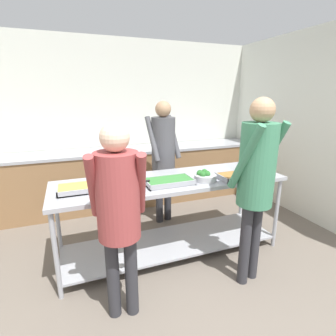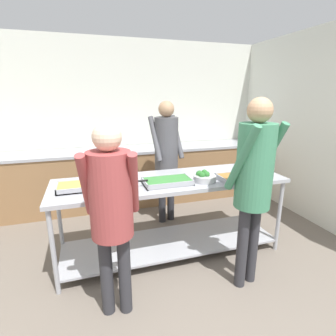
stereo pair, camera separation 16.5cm
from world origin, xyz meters
name	(u,v)px [view 1 (the left image)]	position (x,y,z in m)	size (l,w,h in m)	color
wall_rear	(121,122)	(0.00, 3.49, 1.32)	(4.75, 0.06, 2.65)	silver
wall_right	(312,128)	(2.35, 1.75, 1.32)	(0.06, 3.61, 2.65)	silver
back_counter	(128,176)	(0.00, 3.12, 0.47)	(4.59, 0.65, 0.93)	olive
serving_counter	(171,204)	(0.15, 1.54, 0.60)	(2.50, 0.77, 0.89)	#9EA0A8
serving_tray_vegetables	(79,188)	(-0.81, 1.51, 0.91)	(0.39, 0.27, 0.05)	#9EA0A8
sauce_pan	(125,186)	(-0.39, 1.39, 0.93)	(0.37, 0.23, 0.07)	#9EA0A8
serving_tray_roast	(169,182)	(0.07, 1.40, 0.91)	(0.49, 0.28, 0.05)	#9EA0A8
broccoli_bowl	(205,177)	(0.46, 1.36, 0.93)	(0.24, 0.24, 0.12)	#B2B2B7
serving_tray_greens	(236,176)	(0.81, 1.30, 0.91)	(0.38, 0.26, 0.05)	#9EA0A8
plate_stack	(258,172)	(1.17, 1.37, 0.91)	(0.26, 0.26, 0.04)	white
guest_serving_left	(118,204)	(-0.55, 0.84, 0.99)	(0.46, 0.37, 1.59)	#2D2D33
guest_serving_right	(256,173)	(0.68, 0.82, 1.10)	(0.48, 0.42, 1.76)	#2D2D33
cook_behind_counter	(163,149)	(0.33, 2.31, 1.06)	(0.47, 0.40, 1.70)	#2D2D33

